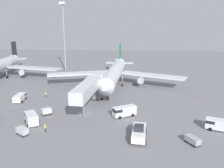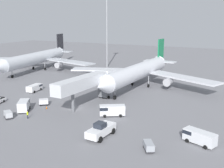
{
  "view_description": "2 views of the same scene",
  "coord_description": "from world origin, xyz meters",
  "px_view_note": "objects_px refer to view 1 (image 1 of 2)",
  "views": [
    {
      "loc": [
        10.95,
        -49.36,
        19.84
      ],
      "look_at": [
        5.18,
        12.49,
        4.29
      ],
      "focal_mm": 36.56,
      "sensor_mm": 36.0,
      "label": 1
    },
    {
      "loc": [
        34.95,
        -51.21,
        20.45
      ],
      "look_at": [
        2.28,
        12.93,
        3.44
      ],
      "focal_mm": 45.11,
      "sensor_mm": 36.0,
      "label": 2
    }
  ],
  "objects_px": {
    "service_van_rear_right": "(219,124)",
    "apron_light_mast": "(64,25)",
    "baggage_cart_far_center": "(46,111)",
    "ground_crew_worker_midground": "(46,94)",
    "jet_bridge": "(90,87)",
    "service_van_near_right": "(31,118)",
    "service_van_mid_right": "(124,111)",
    "ground_crew_worker_foreground": "(45,128)",
    "baggage_cart_far_left": "(193,140)",
    "airplane_at_gate": "(115,72)",
    "pushback_tug": "(139,132)",
    "safety_cone_bravo": "(198,95)",
    "service_van_rear_left": "(20,97)",
    "baggage_cart_far_right": "(22,131)",
    "safety_cone_alpha": "(54,117)"
  },
  "relations": [
    {
      "from": "jet_bridge",
      "to": "pushback_tug",
      "type": "relative_size",
      "value": 3.07
    },
    {
      "from": "airplane_at_gate",
      "to": "service_van_rear_right",
      "type": "xyz_separation_m",
      "value": [
        23.34,
        -32.5,
        -3.56
      ]
    },
    {
      "from": "jet_bridge",
      "to": "service_van_rear_right",
      "type": "bearing_deg",
      "value": -19.88
    },
    {
      "from": "service_van_rear_left",
      "to": "ground_crew_worker_foreground",
      "type": "bearing_deg",
      "value": -51.61
    },
    {
      "from": "jet_bridge",
      "to": "apron_light_mast",
      "type": "xyz_separation_m",
      "value": [
        -20.7,
        48.39,
        14.96
      ]
    },
    {
      "from": "safety_cone_alpha",
      "to": "safety_cone_bravo",
      "type": "xyz_separation_m",
      "value": [
        36.74,
        19.85,
        0.02
      ]
    },
    {
      "from": "pushback_tug",
      "to": "service_van_rear_left",
      "type": "xyz_separation_m",
      "value": [
        -32.19,
        18.92,
        -0.18
      ]
    },
    {
      "from": "baggage_cart_far_center",
      "to": "jet_bridge",
      "type": "bearing_deg",
      "value": 27.84
    },
    {
      "from": "baggage_cart_far_center",
      "to": "apron_light_mast",
      "type": "relative_size",
      "value": 0.09
    },
    {
      "from": "baggage_cart_far_center",
      "to": "apron_light_mast",
      "type": "distance_m",
      "value": 58.02
    },
    {
      "from": "baggage_cart_far_right",
      "to": "safety_cone_bravo",
      "type": "xyz_separation_m",
      "value": [
        39.81,
        28.33,
        -0.48
      ]
    },
    {
      "from": "pushback_tug",
      "to": "baggage_cart_far_center",
      "type": "distance_m",
      "value": 23.4
    },
    {
      "from": "safety_cone_bravo",
      "to": "service_van_rear_right",
      "type": "bearing_deg",
      "value": -95.26
    },
    {
      "from": "baggage_cart_far_right",
      "to": "safety_cone_bravo",
      "type": "bearing_deg",
      "value": 35.43
    },
    {
      "from": "pushback_tug",
      "to": "service_van_rear_right",
      "type": "xyz_separation_m",
      "value": [
        15.82,
        4.92,
        0.03
      ]
    },
    {
      "from": "airplane_at_gate",
      "to": "jet_bridge",
      "type": "bearing_deg",
      "value": -100.52
    },
    {
      "from": "service_van_near_right",
      "to": "service_van_mid_right",
      "type": "bearing_deg",
      "value": 16.91
    },
    {
      "from": "service_van_near_right",
      "to": "ground_crew_worker_midground",
      "type": "relative_size",
      "value": 2.92
    },
    {
      "from": "pushback_tug",
      "to": "safety_cone_alpha",
      "type": "height_order",
      "value": "pushback_tug"
    },
    {
      "from": "service_van_rear_right",
      "to": "service_van_near_right",
      "type": "distance_m",
      "value": 38.21
    },
    {
      "from": "ground_crew_worker_midground",
      "to": "baggage_cart_far_left",
      "type": "bearing_deg",
      "value": -34.02
    },
    {
      "from": "service_van_mid_right",
      "to": "ground_crew_worker_foreground",
      "type": "xyz_separation_m",
      "value": [
        -14.84,
        -9.27,
        -0.48
      ]
    },
    {
      "from": "airplane_at_gate",
      "to": "baggage_cart_far_left",
      "type": "height_order",
      "value": "airplane_at_gate"
    },
    {
      "from": "service_van_near_right",
      "to": "safety_cone_bravo",
      "type": "bearing_deg",
      "value": 30.0
    },
    {
      "from": "baggage_cart_far_center",
      "to": "ground_crew_worker_midground",
      "type": "distance_m",
      "value": 14.0
    },
    {
      "from": "airplane_at_gate",
      "to": "service_van_rear_left",
      "type": "height_order",
      "value": "airplane_at_gate"
    },
    {
      "from": "baggage_cart_far_center",
      "to": "apron_light_mast",
      "type": "bearing_deg",
      "value": 101.83
    },
    {
      "from": "airplane_at_gate",
      "to": "ground_crew_worker_midground",
      "type": "relative_size",
      "value": 28.63
    },
    {
      "from": "jet_bridge",
      "to": "service_van_mid_right",
      "type": "xyz_separation_m",
      "value": [
        8.49,
        -4.52,
        -4.21
      ]
    },
    {
      "from": "service_van_mid_right",
      "to": "service_van_near_right",
      "type": "height_order",
      "value": "service_van_mid_right"
    },
    {
      "from": "pushback_tug",
      "to": "baggage_cart_far_right",
      "type": "distance_m",
      "value": 21.89
    },
    {
      "from": "service_van_near_right",
      "to": "service_van_rear_right",
      "type": "bearing_deg",
      "value": 0.6
    },
    {
      "from": "baggage_cart_far_right",
      "to": "baggage_cart_far_left",
      "type": "height_order",
      "value": "baggage_cart_far_right"
    },
    {
      "from": "service_van_rear_right",
      "to": "apron_light_mast",
      "type": "distance_m",
      "value": 78.1
    },
    {
      "from": "service_van_mid_right",
      "to": "service_van_rear_left",
      "type": "distance_m",
      "value": 30.21
    },
    {
      "from": "airplane_at_gate",
      "to": "baggage_cart_far_right",
      "type": "bearing_deg",
      "value": -110.73
    },
    {
      "from": "pushback_tug",
      "to": "jet_bridge",
      "type": "bearing_deg",
      "value": 128.2
    },
    {
      "from": "pushback_tug",
      "to": "ground_crew_worker_foreground",
      "type": "distance_m",
      "value": 18.09
    },
    {
      "from": "airplane_at_gate",
      "to": "service_van_rear_right",
      "type": "height_order",
      "value": "airplane_at_gate"
    },
    {
      "from": "service_van_rear_left",
      "to": "ground_crew_worker_midground",
      "type": "distance_m",
      "value": 7.06
    },
    {
      "from": "jet_bridge",
      "to": "safety_cone_bravo",
      "type": "bearing_deg",
      "value": 23.57
    },
    {
      "from": "baggage_cart_far_right",
      "to": "ground_crew_worker_foreground",
      "type": "relative_size",
      "value": 1.7
    },
    {
      "from": "baggage_cart_far_left",
      "to": "apron_light_mast",
      "type": "bearing_deg",
      "value": 122.9
    },
    {
      "from": "baggage_cart_far_right",
      "to": "service_van_rear_left",
      "type": "bearing_deg",
      "value": 117.92
    },
    {
      "from": "service_van_rear_right",
      "to": "ground_crew_worker_foreground",
      "type": "relative_size",
      "value": 3.48
    },
    {
      "from": "baggage_cart_far_center",
      "to": "ground_crew_worker_midground",
      "type": "height_order",
      "value": "ground_crew_worker_midground"
    },
    {
      "from": "service_van_near_right",
      "to": "baggage_cart_far_left",
      "type": "relative_size",
      "value": 1.62
    },
    {
      "from": "baggage_cart_far_center",
      "to": "baggage_cart_far_right",
      "type": "bearing_deg",
      "value": -93.67
    },
    {
      "from": "airplane_at_gate",
      "to": "apron_light_mast",
      "type": "height_order",
      "value": "apron_light_mast"
    },
    {
      "from": "safety_cone_bravo",
      "to": "apron_light_mast",
      "type": "bearing_deg",
      "value": 144.83
    }
  ]
}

